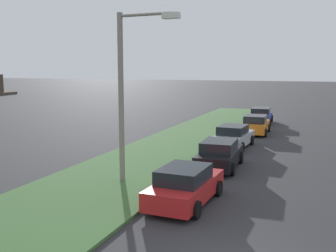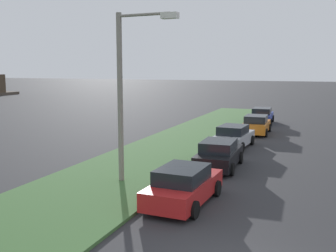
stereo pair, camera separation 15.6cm
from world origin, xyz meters
The scene contains 7 objects.
grass_median centered at (10.00, 7.40, 0.06)m, with size 60.00×6.00×0.12m, color #3D6633.
parked_car_red centered at (4.83, 3.23, 0.72)m, with size 4.37×2.15×1.47m.
parked_car_black centered at (10.69, 3.33, 0.72)m, with size 4.37×2.16×1.47m.
parked_car_silver centered at (16.27, 3.78, 0.72)m, with size 4.40×2.21×1.47m.
parked_car_orange centered at (22.36, 3.29, 0.72)m, with size 4.35×2.12×1.47m.
parked_car_blue centered at (28.52, 3.75, 0.72)m, with size 4.38×2.18×1.47m.
streetlight centered at (6.48, 6.43, 4.39)m, with size 0.45×2.88×7.50m.
Camera 1 is at (-9.16, -1.45, 5.17)m, focal length 42.74 mm.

